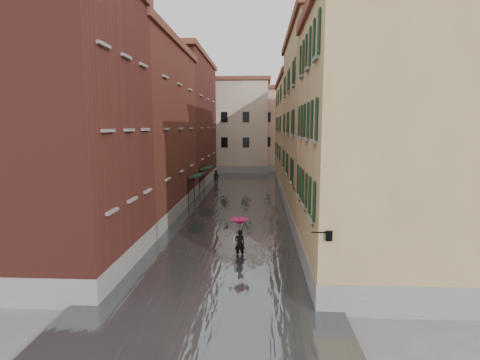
# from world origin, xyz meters

# --- Properties ---
(ground) EXTENTS (120.00, 120.00, 0.00)m
(ground) POSITION_xyz_m (0.00, 0.00, 0.00)
(ground) COLOR slate
(ground) RESTS_ON ground
(floodwater) EXTENTS (10.00, 60.00, 0.20)m
(floodwater) POSITION_xyz_m (0.00, 13.00, 0.10)
(floodwater) COLOR #4D5255
(floodwater) RESTS_ON ground
(building_left_near) EXTENTS (6.00, 8.00, 13.00)m
(building_left_near) POSITION_xyz_m (-7.00, -2.00, 6.50)
(building_left_near) COLOR maroon
(building_left_near) RESTS_ON ground
(building_left_mid) EXTENTS (6.00, 14.00, 12.50)m
(building_left_mid) POSITION_xyz_m (-7.00, 9.00, 6.25)
(building_left_mid) COLOR #57241B
(building_left_mid) RESTS_ON ground
(building_left_far) EXTENTS (6.00, 16.00, 14.00)m
(building_left_far) POSITION_xyz_m (-7.00, 24.00, 7.00)
(building_left_far) COLOR maroon
(building_left_far) RESTS_ON ground
(building_right_near) EXTENTS (6.00, 8.00, 11.50)m
(building_right_near) POSITION_xyz_m (7.00, -2.00, 5.75)
(building_right_near) COLOR #9F8752
(building_right_near) RESTS_ON ground
(building_right_mid) EXTENTS (6.00, 14.00, 13.00)m
(building_right_mid) POSITION_xyz_m (7.00, 9.00, 6.50)
(building_right_mid) COLOR tan
(building_right_mid) RESTS_ON ground
(building_right_far) EXTENTS (6.00, 16.00, 11.50)m
(building_right_far) POSITION_xyz_m (7.00, 24.00, 5.75)
(building_right_far) COLOR #9F8752
(building_right_far) RESTS_ON ground
(building_end_cream) EXTENTS (12.00, 9.00, 13.00)m
(building_end_cream) POSITION_xyz_m (-3.00, 38.00, 6.50)
(building_end_cream) COLOR beige
(building_end_cream) RESTS_ON ground
(building_end_pink) EXTENTS (10.00, 9.00, 12.00)m
(building_end_pink) POSITION_xyz_m (6.00, 40.00, 6.00)
(building_end_pink) COLOR tan
(building_end_pink) RESTS_ON ground
(awning_near) EXTENTS (1.09, 2.98, 2.80)m
(awning_near) POSITION_xyz_m (-3.49, 12.94, 2.47)
(awning_near) COLOR #142D23
(awning_near) RESTS_ON ground
(awning_far) EXTENTS (1.09, 3.06, 2.80)m
(awning_far) POSITION_xyz_m (-3.49, 18.82, 2.47)
(awning_far) COLOR #142D23
(awning_far) RESTS_ON ground
(wall_lantern) EXTENTS (0.71, 0.22, 0.35)m
(wall_lantern) POSITION_xyz_m (4.33, -6.00, 3.01)
(wall_lantern) COLOR black
(wall_lantern) RESTS_ON ground
(window_planters) EXTENTS (0.59, 8.71, 0.84)m
(window_planters) POSITION_xyz_m (4.12, -0.80, 3.51)
(window_planters) COLOR brown
(window_planters) RESTS_ON ground
(pedestrian_main) EXTENTS (1.00, 1.00, 2.06)m
(pedestrian_main) POSITION_xyz_m (0.94, -0.14, 1.32)
(pedestrian_main) COLOR black
(pedestrian_main) RESTS_ON ground
(pedestrian_far) EXTENTS (0.95, 0.81, 1.71)m
(pedestrian_far) POSITION_xyz_m (-3.10, 24.14, 0.86)
(pedestrian_far) COLOR black
(pedestrian_far) RESTS_ON ground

